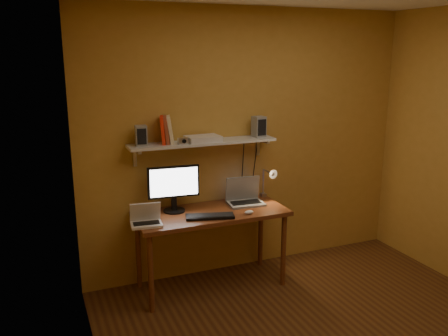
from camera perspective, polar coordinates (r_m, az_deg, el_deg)
name	(u,v)px	position (r m, az deg, el deg)	size (l,w,h in m)	color
room	(349,183)	(3.39, 14.76, -1.72)	(3.44, 3.24, 2.64)	brown
desk	(211,220)	(4.41, -1.57, -6.29)	(1.40, 0.60, 0.75)	brown
wall_shelf	(203,143)	(4.40, -2.53, 3.05)	(1.40, 0.25, 0.21)	silver
monitor	(174,186)	(4.33, -6.08, -2.19)	(0.47, 0.22, 0.43)	black
laptop	(244,196)	(4.60, 2.45, -3.42)	(0.36, 0.27, 0.26)	gray
netbook	(146,219)	(4.10, -9.38, -6.02)	(0.28, 0.22, 0.19)	silver
keyboard	(210,216)	(4.22, -1.70, -5.84)	(0.43, 0.14, 0.02)	black
mouse	(249,212)	(4.32, 3.04, -5.32)	(0.09, 0.06, 0.03)	silver
desk_lamp	(269,179)	(4.69, 5.41, -1.33)	(0.09, 0.23, 0.38)	silver
speaker_left	(141,136)	(4.23, -9.95, 3.86)	(0.10, 0.10, 0.18)	gray
speaker_right	(259,127)	(4.61, 4.21, 4.99)	(0.11, 0.11, 0.20)	gray
books	(167,130)	(4.29, -6.93, 4.57)	(0.17, 0.18, 0.25)	red
shelf_camera	(183,141)	(4.25, -4.93, 3.27)	(0.10, 0.05, 0.06)	silver
router	(203,139)	(4.38, -2.54, 3.56)	(0.31, 0.21, 0.05)	silver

